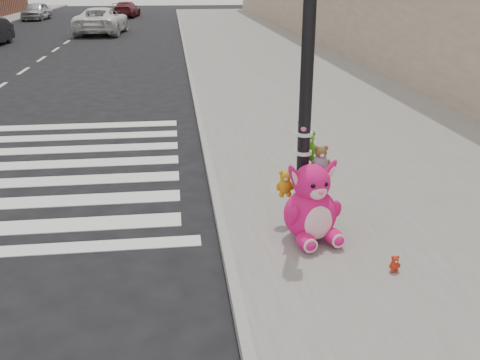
{
  "coord_description": "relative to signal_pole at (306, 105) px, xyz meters",
  "views": [
    {
      "loc": [
        0.99,
        -4.59,
        3.33
      ],
      "look_at": [
        1.81,
        2.05,
        0.75
      ],
      "focal_mm": 40.0,
      "sensor_mm": 36.0,
      "label": 1
    }
  ],
  "objects": [
    {
      "name": "signal_pole",
      "position": [
        0.0,
        0.0,
        0.0
      ],
      "size": [
        0.68,
        0.5,
        4.0
      ],
      "color": "black",
      "rests_on": "sidewalk_near"
    },
    {
      "name": "ground",
      "position": [
        -2.62,
        -1.82,
        -1.8
      ],
      "size": [
        120.0,
        120.0,
        0.0
      ],
      "primitive_type": "plane",
      "color": "black",
      "rests_on": "ground"
    },
    {
      "name": "pink_bunny",
      "position": [
        0.03,
        -0.4,
        -1.23
      ],
      "size": [
        0.79,
        0.89,
        1.07
      ],
      "rotation": [
        0.0,
        0.0,
        0.22
      ],
      "color": "#E61370",
      "rests_on": "sidewalk_near"
    },
    {
      "name": "curb_edge",
      "position": [
        -1.07,
        8.18,
        -1.73
      ],
      "size": [
        0.12,
        80.0,
        0.15
      ],
      "primitive_type": "cube",
      "color": "gray",
      "rests_on": "ground"
    },
    {
      "name": "car_silver_deep",
      "position": [
        -11.99,
        38.45,
        -1.14
      ],
      "size": [
        1.85,
        3.99,
        1.32
      ],
      "primitive_type": "imported",
      "rotation": [
        0.0,
        0.0,
        -0.07
      ],
      "color": "silver",
      "rests_on": "ground"
    },
    {
      "name": "sidewalk_near",
      "position": [
        2.38,
        8.18,
        -1.73
      ],
      "size": [
        7.0,
        80.0,
        0.14
      ],
      "primitive_type": "cube",
      "color": "slate",
      "rests_on": "ground"
    },
    {
      "name": "red_teddy",
      "position": [
        0.78,
        -1.32,
        -1.56
      ],
      "size": [
        0.14,
        0.1,
        0.21
      ],
      "primitive_type": null,
      "rotation": [
        0.0,
        0.0,
        0.01
      ],
      "color": "red",
      "rests_on": "sidewalk_near"
    },
    {
      "name": "car_white_near",
      "position": [
        -5.73,
        27.17,
        -1.04
      ],
      "size": [
        2.88,
        5.63,
        1.52
      ],
      "primitive_type": "imported",
      "rotation": [
        0.0,
        0.0,
        3.08
      ],
      "color": "white",
      "rests_on": "ground"
    },
    {
      "name": "car_maroon_near",
      "position": [
        -5.25,
        40.5,
        -1.18
      ],
      "size": [
        2.17,
        4.42,
        1.24
      ],
      "primitive_type": "imported",
      "rotation": [
        0.0,
        0.0,
        3.04
      ],
      "color": "maroon",
      "rests_on": "ground"
    }
  ]
}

